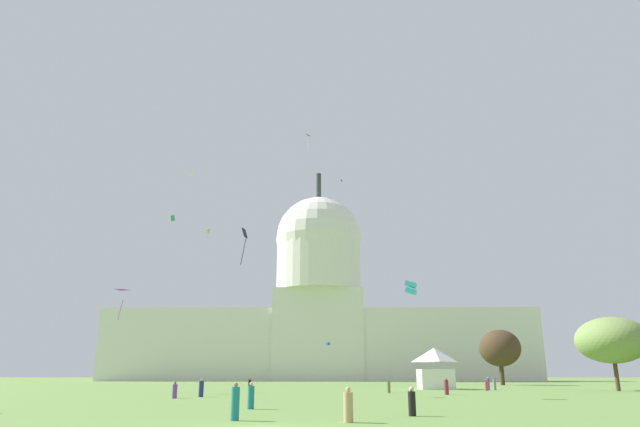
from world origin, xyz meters
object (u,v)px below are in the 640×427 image
object	(u,v)px
tree_east_near	(612,340)
person_black_edge_east	(250,386)
person_teal_mid_left	(235,403)
kite_green_mid	(173,218)
person_olive_deep_crowd	(389,387)
kite_red_high	(310,138)
kite_magenta_high	(341,180)
event_tent	(435,368)
person_purple_mid_right	(488,384)
person_red_edge_west	(486,385)
kite_violet_low	(121,296)
person_tan_lawn_far_left	(348,406)
kite_lime_high	(208,231)
person_black_lawn_far_right	(412,403)
kite_black_low	(244,236)
person_purple_back_left	(175,391)
person_navy_aisle_center	(201,389)
person_maroon_near_tent	(446,387)
kite_blue_low	(328,344)
person_grey_near_tree_east	(495,384)
tree_east_far	(500,348)
person_teal_front_right	(251,397)
kite_white_high	(191,174)
kite_cyan_low	(411,288)
capitol_building	(319,309)

from	to	relation	value
tree_east_near	person_black_edge_east	xyz separation A→B (m)	(-47.48, -11.08, -5.77)
person_teal_mid_left	person_black_edge_east	size ratio (longest dim) A/B	1.00
kite_green_mid	person_olive_deep_crowd	bearing A→B (deg)	-174.16
kite_red_high	kite_magenta_high	distance (m)	35.36
event_tent	kite_magenta_high	xyz separation A→B (m)	(-13.09, 54.65, 48.96)
person_teal_mid_left	person_purple_mid_right	world-z (taller)	person_purple_mid_right
person_red_edge_west	kite_violet_low	world-z (taller)	kite_violet_low
person_tan_lawn_far_left	kite_lime_high	world-z (taller)	kite_lime_high
person_black_lawn_far_right	kite_black_low	size ratio (longest dim) A/B	0.36
event_tent	kite_magenta_high	size ratio (longest dim) A/B	8.83
person_purple_mid_right	kite_black_low	bearing A→B (deg)	-149.06
person_purple_back_left	person_tan_lawn_far_left	world-z (taller)	person_tan_lawn_far_left
person_navy_aisle_center	person_tan_lawn_far_left	size ratio (longest dim) A/B	1.10
person_maroon_near_tent	kite_blue_low	size ratio (longest dim) A/B	1.76
event_tent	kite_red_high	xyz separation A→B (m)	(-19.80, 20.04, 46.18)
person_grey_near_tree_east	person_black_edge_east	size ratio (longest dim) A/B	0.97
person_teal_mid_left	kite_green_mid	bearing A→B (deg)	-93.80
tree_east_far	person_teal_front_right	xyz separation A→B (m)	(-39.19, -83.74, -6.59)
person_olive_deep_crowd	person_teal_mid_left	size ratio (longest dim) A/B	0.84
kite_white_high	kite_black_low	world-z (taller)	kite_white_high
kite_magenta_high	kite_lime_high	distance (m)	37.92
tree_east_near	person_purple_back_left	distance (m)	58.45
kite_white_high	kite_black_low	size ratio (longest dim) A/B	0.26
person_grey_near_tree_east	kite_violet_low	size ratio (longest dim) A/B	0.51
person_grey_near_tree_east	kite_cyan_low	bearing A→B (deg)	136.15
person_teal_mid_left	kite_magenta_high	distance (m)	125.24
kite_white_high	person_red_edge_west	bearing A→B (deg)	40.63
person_tan_lawn_far_left	person_grey_near_tree_east	bearing A→B (deg)	109.84
tree_east_near	person_grey_near_tree_east	distance (m)	16.75
person_tan_lawn_far_left	kite_black_low	bearing A→B (deg)	148.71
tree_east_far	person_tan_lawn_far_left	distance (m)	99.76
person_maroon_near_tent	kite_lime_high	bearing A→B (deg)	-20.95
person_maroon_near_tent	tree_east_far	bearing A→B (deg)	-71.70
kite_blue_low	capitol_building	bearing A→B (deg)	144.21
person_teal_front_right	kite_red_high	world-z (taller)	kite_red_high
tree_east_far	kite_lime_high	xyz separation A→B (m)	(-67.71, 22.24, 31.23)
kite_cyan_low	kite_blue_low	bearing A→B (deg)	22.08
person_navy_aisle_center	kite_red_high	world-z (taller)	kite_red_high
person_teal_front_right	person_purple_mid_right	bearing A→B (deg)	-129.65
event_tent	kite_cyan_low	world-z (taller)	kite_cyan_low
person_purple_mid_right	kite_green_mid	distance (m)	72.36
person_black_lawn_far_right	capitol_building	bearing A→B (deg)	134.06
person_purple_back_left	kite_red_high	world-z (taller)	kite_red_high
person_purple_back_left	person_teal_mid_left	world-z (taller)	person_teal_mid_left
kite_red_high	kite_cyan_low	size ratio (longest dim) A/B	2.15
kite_violet_low	person_purple_back_left	bearing A→B (deg)	96.98
tree_east_far	person_navy_aisle_center	xyz separation A→B (m)	(-46.98, -64.10, -6.57)
capitol_building	kite_magenta_high	world-z (taller)	capitol_building
capitol_building	person_purple_mid_right	world-z (taller)	capitol_building
person_olive_deep_crowd	kite_green_mid	distance (m)	69.20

